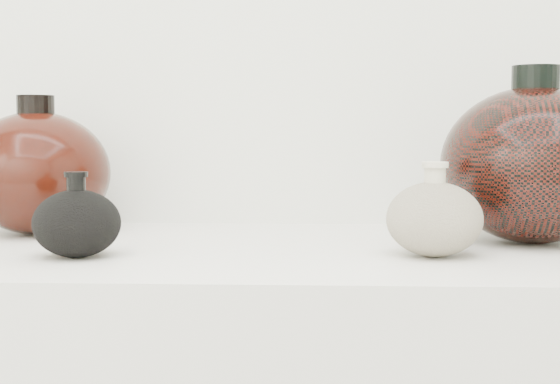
{
  "coord_description": "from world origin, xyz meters",
  "views": [
    {
      "loc": [
        0.05,
        -0.06,
        1.06
      ],
      "look_at": [
        0.01,
        0.92,
        0.97
      ],
      "focal_mm": 50.0,
      "sensor_mm": 36.0,
      "label": 1
    }
  ],
  "objects_px": {
    "left_round_pot": "(37,172)",
    "right_round_pot": "(533,164)",
    "cream_gourd_vase": "(434,218)",
    "black_gourd_vase": "(77,223)"
  },
  "relations": [
    {
      "from": "black_gourd_vase",
      "to": "left_round_pot",
      "type": "xyz_separation_m",
      "value": [
        -0.12,
        0.2,
        0.05
      ]
    },
    {
      "from": "black_gourd_vase",
      "to": "left_round_pot",
      "type": "bearing_deg",
      "value": 120.59
    },
    {
      "from": "right_round_pot",
      "to": "cream_gourd_vase",
      "type": "bearing_deg",
      "value": -141.32
    },
    {
      "from": "black_gourd_vase",
      "to": "left_round_pot",
      "type": "relative_size",
      "value": 0.44
    },
    {
      "from": "left_round_pot",
      "to": "right_round_pot",
      "type": "height_order",
      "value": "right_round_pot"
    },
    {
      "from": "cream_gourd_vase",
      "to": "left_round_pot",
      "type": "height_order",
      "value": "left_round_pot"
    },
    {
      "from": "cream_gourd_vase",
      "to": "right_round_pot",
      "type": "relative_size",
      "value": 0.56
    },
    {
      "from": "cream_gourd_vase",
      "to": "right_round_pot",
      "type": "bearing_deg",
      "value": 38.68
    },
    {
      "from": "left_round_pot",
      "to": "right_round_pot",
      "type": "xyz_separation_m",
      "value": [
        0.7,
        -0.06,
        0.02
      ]
    },
    {
      "from": "black_gourd_vase",
      "to": "cream_gourd_vase",
      "type": "distance_m",
      "value": 0.43
    }
  ]
}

